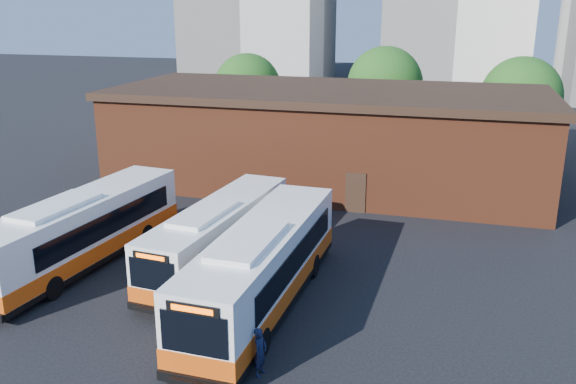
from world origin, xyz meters
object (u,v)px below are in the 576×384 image
(bus_west, at_px, (82,233))
(bus_mideast, at_px, (263,270))
(bus_midwest, at_px, (219,237))
(transit_worker, at_px, (260,352))

(bus_west, bearing_deg, bus_mideast, -4.04)
(bus_west, bearing_deg, bus_midwest, 20.16)
(bus_west, height_order, bus_midwest, bus_west)
(bus_midwest, relative_size, bus_mideast, 0.90)
(bus_mideast, relative_size, transit_worker, 7.65)
(transit_worker, bearing_deg, bus_west, 67.18)
(bus_midwest, height_order, transit_worker, bus_midwest)
(bus_midwest, distance_m, bus_mideast, 4.54)
(bus_west, height_order, transit_worker, bus_west)
(transit_worker, bearing_deg, bus_mideast, 24.38)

